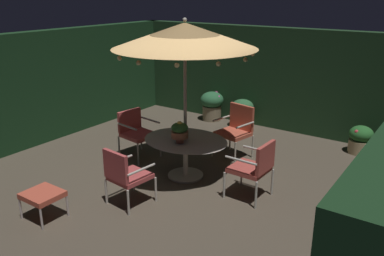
{
  "coord_description": "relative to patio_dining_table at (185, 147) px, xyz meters",
  "views": [
    {
      "loc": [
        3.89,
        -5.23,
        3.17
      ],
      "look_at": [
        0.01,
        0.36,
        0.86
      ],
      "focal_mm": 37.83,
      "sensor_mm": 36.0,
      "label": 1
    }
  ],
  "objects": [
    {
      "name": "hedge_backdrop_rear",
      "position": [
        -0.01,
        3.52,
        0.64
      ],
      "size": [
        7.59,
        0.3,
        2.38
      ],
      "primitive_type": "cube",
      "color": "#1C371E",
      "rests_on": "ground_plane"
    },
    {
      "name": "ground_plane",
      "position": [
        -0.01,
        -0.15,
        -0.57
      ],
      "size": [
        7.59,
        7.65,
        0.02
      ],
      "primitive_type": "cube",
      "color": "brown"
    },
    {
      "name": "hedge_backdrop_left",
      "position": [
        -3.65,
        -0.15,
        0.64
      ],
      "size": [
        0.3,
        7.65,
        2.38
      ],
      "primitive_type": "cube",
      "color": "#17371C",
      "rests_on": "ground_plane"
    },
    {
      "name": "patio_chair_northeast",
      "position": [
        0.27,
        1.35,
        0.05
      ],
      "size": [
        0.73,
        0.68,
        1.04
      ],
      "color": "#BCB5A3",
      "rests_on": "ground_plane"
    },
    {
      "name": "centerpiece_planter",
      "position": [
        0.02,
        -0.19,
        0.37
      ],
      "size": [
        0.29,
        0.29,
        0.39
      ],
      "color": "#AA634D",
      "rests_on": "patio_dining_table"
    },
    {
      "name": "patio_chair_north",
      "position": [
        1.38,
        -0.05,
        0.02
      ],
      "size": [
        0.62,
        0.61,
        0.97
      ],
      "color": "#B5B3A8",
      "rests_on": "ground_plane"
    },
    {
      "name": "ottoman_footrest",
      "position": [
        -0.88,
        -2.33,
        -0.2
      ],
      "size": [
        0.52,
        0.48,
        0.41
      ],
      "color": "#BAADA9",
      "rests_on": "ground_plane"
    },
    {
      "name": "patio_chair_southeast",
      "position": [
        -0.15,
        -1.37,
        -0.02
      ],
      "size": [
        0.62,
        0.65,
        0.94
      ],
      "color": "#BBB5A8",
      "rests_on": "ground_plane"
    },
    {
      "name": "patio_umbrella",
      "position": [
        0.0,
        0.0,
        1.93
      ],
      "size": [
        2.39,
        2.39,
        2.77
      ],
      "color": "#BBB6A8",
      "rests_on": "ground_plane"
    },
    {
      "name": "potted_plant_back_center",
      "position": [
        -0.51,
        3.08,
        -0.2
      ],
      "size": [
        0.55,
        0.55,
        0.68
      ],
      "color": "tan",
      "rests_on": "ground_plane"
    },
    {
      "name": "potted_plant_left_far",
      "position": [
        2.3,
        2.94,
        -0.26
      ],
      "size": [
        0.48,
        0.48,
        0.58
      ],
      "color": "tan",
      "rests_on": "ground_plane"
    },
    {
      "name": "patio_dining_table",
      "position": [
        0.0,
        0.0,
        0.0
      ],
      "size": [
        1.54,
        1.26,
        0.71
      ],
      "color": "#B9B3A8",
      "rests_on": "ground_plane"
    },
    {
      "name": "patio_chair_east",
      "position": [
        -1.36,
        0.21,
        -0.01
      ],
      "size": [
        0.71,
        0.69,
        0.93
      ],
      "color": "#B6B3AA",
      "rests_on": "ground_plane"
    },
    {
      "name": "potted_plant_left_near",
      "position": [
        -1.4,
        3.11,
        -0.15
      ],
      "size": [
        0.59,
        0.59,
        0.74
      ],
      "color": "#807156",
      "rests_on": "ground_plane"
    }
  ]
}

